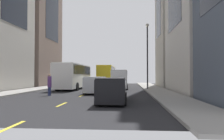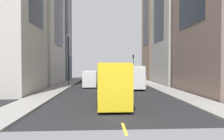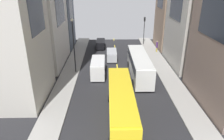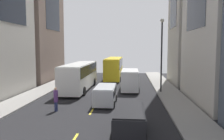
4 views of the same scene
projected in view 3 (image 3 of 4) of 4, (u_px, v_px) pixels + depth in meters
The scene contains 19 objects.
ground_plane at pixel (118, 73), 33.65m from camera, with size 42.25×42.25×0.00m, color black.
sidewalk_west at pixel (166, 72), 33.77m from camera, with size 2.84×44.00×0.15m, color gray.
sidewalk_east at pixel (70, 73), 33.47m from camera, with size 2.84×44.00×0.15m, color gray.
lane_stripe_0 at pixel (114, 40), 52.96m from camera, with size 0.16×2.00×0.01m, color yellow.
lane_stripe_1 at pixel (115, 46), 47.44m from camera, with size 0.16×2.00×0.01m, color yellow.
lane_stripe_2 at pixel (116, 55), 41.92m from camera, with size 0.16×2.00×0.01m, color yellow.
lane_stripe_3 at pixel (117, 66), 36.40m from camera, with size 0.16×2.00×0.01m, color yellow.
lane_stripe_4 at pixel (119, 81), 30.89m from camera, with size 0.16×2.00×0.01m, color yellow.
lane_stripe_5 at pixel (121, 103), 25.37m from camera, with size 0.16×2.00×0.01m, color yellow.
lane_stripe_6 at pixel (125, 137), 19.85m from camera, with size 0.16×2.00×0.01m, color yellow.
city_bus_white at pixel (139, 63), 32.09m from camera, with size 2.80×11.54×3.35m.
streetcar_yellow at pixel (121, 103), 21.53m from camera, with size 2.70×12.02×3.59m.
delivery_van_white at pixel (98, 67), 32.26m from camera, with size 2.25×5.33×2.58m.
car_silver_0 at pixel (112, 54), 39.09m from camera, with size 1.99×4.29×1.72m.
car_black_1 at pixel (101, 43), 46.03m from camera, with size 1.95×4.53×1.69m.
pedestrian_waiting_curb at pixel (157, 46), 42.90m from camera, with size 0.36×0.36×2.31m.
pedestrian_walking_far at pixel (131, 50), 41.68m from camera, with size 0.36×0.36×2.02m.
traffic_light_near_corner at pixel (144, 26), 47.09m from camera, with size 0.32×0.44×6.14m.
streetlamp_near at pixel (74, 41), 31.76m from camera, with size 0.44×0.44×8.52m.
Camera 3 is at (1.61, 30.72, 13.67)m, focal length 33.58 mm.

